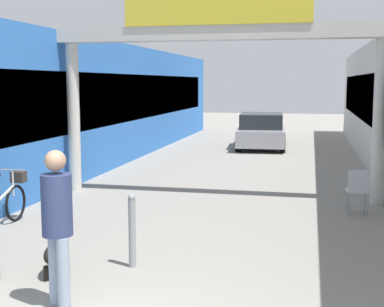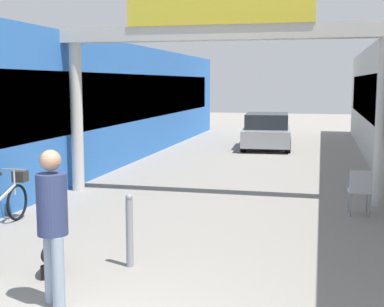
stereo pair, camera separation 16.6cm
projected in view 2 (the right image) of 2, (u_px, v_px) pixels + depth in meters
name	position (u px, v px, depth m)	size (l,w,h in m)	color
storefront_left	(74.00, 105.00, 16.02)	(3.00, 26.00, 3.69)	blue
arcade_sign_gateway	(219.00, 56.00, 11.34)	(7.40, 0.47, 4.34)	beige
pedestrian_with_dog	(52.00, 217.00, 5.93)	(0.48, 0.48, 1.79)	#8C9EB2
dog_on_leash	(52.00, 252.00, 7.05)	(0.41, 0.68, 0.48)	black
bicycle_silver_third	(5.00, 202.00, 9.38)	(0.46, 1.69, 0.98)	black
bollard_post_metal	(130.00, 230.00, 7.30)	(0.10, 0.10, 1.02)	gray
cafe_chair_aluminium_nearer	(360.00, 188.00, 10.06)	(0.42, 0.42, 0.89)	gray
parked_car_silver	(267.00, 131.00, 20.59)	(2.04, 4.12, 1.33)	#99999E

